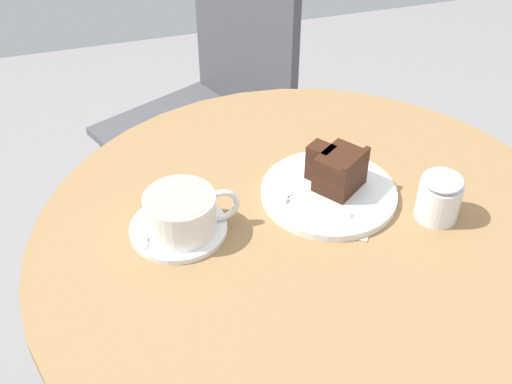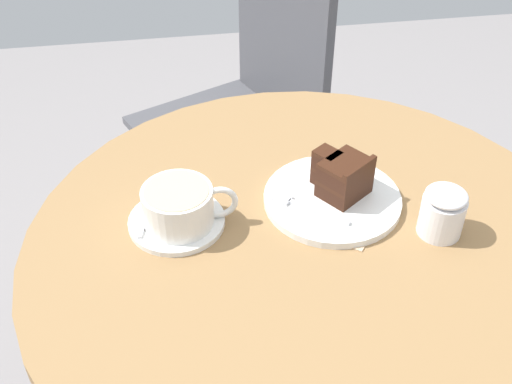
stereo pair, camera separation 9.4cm
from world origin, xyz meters
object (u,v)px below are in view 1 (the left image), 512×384
saucer (179,228)px  cake_plate (329,193)px  teaspoon (150,214)px  coffee_cup (182,212)px  cafe_chair (217,99)px  cake_slice (337,170)px  fork (299,201)px  sugar_pot (440,196)px  napkin (336,200)px

saucer → cake_plate: cake_plate is taller
saucer → teaspoon: (-0.04, 0.03, 0.01)m
coffee_cup → cafe_chair: bearing=73.1°
cake_slice → cafe_chair: cafe_chair is taller
teaspoon → fork: bearing=-85.6°
fork → sugar_pot: 0.21m
saucer → fork: bearing=-1.0°
saucer → fork: fork is taller
coffee_cup → cake_slice: (0.25, 0.03, 0.00)m
coffee_cup → saucer: bearing=136.6°
cake_plate → fork: 0.06m
cake_slice → napkin: cake_slice is taller
fork → napkin: 0.06m
cafe_chair → sugar_pot: 0.79m
cake_plate → sugar_pot: size_ratio=2.72×
coffee_cup → sugar_pot: bearing=-10.8°
coffee_cup → cake_slice: cake_slice is taller
saucer → napkin: size_ratio=0.76×
coffee_cup → fork: size_ratio=1.26×
fork → sugar_pot: (0.19, -0.07, 0.02)m
cake_plate → fork: bearing=-163.7°
coffee_cup → napkin: size_ratio=0.74×
teaspoon → napkin: 0.28m
cake_plate → cake_slice: size_ratio=2.16×
saucer → cake_slice: bearing=4.7°
saucer → napkin: (0.24, -0.00, -0.00)m
coffee_cup → cake_plate: size_ratio=0.66×
coffee_cup → cafe_chair: size_ratio=0.16×
teaspoon → cake_slice: (0.29, -0.01, 0.03)m
teaspoon → cafe_chair: (0.25, 0.63, -0.21)m
cake_plate → cake_slice: (0.01, 0.01, 0.04)m
teaspoon → sugar_pot: sugar_pot is taller
teaspoon → cake_plate: 0.28m
napkin → sugar_pot: 0.15m
saucer → napkin: saucer is taller
napkin → sugar_pot: bearing=-29.2°
cake_plate → cake_slice: 0.04m
saucer → napkin: bearing=-0.7°
saucer → cake_slice: size_ratio=1.46×
cake_plate → napkin: 0.02m
cake_slice → cafe_chair: 0.69m
saucer → teaspoon: size_ratio=1.32×
fork → napkin: fork is taller
coffee_cup → napkin: 0.24m
cake_plate → napkin: cake_plate is taller
saucer → sugar_pot: bearing=-11.5°
coffee_cup → teaspoon: 0.07m
cake_slice → sugar_pot: (0.12, -0.10, -0.00)m
coffee_cup → fork: 0.18m
cake_plate → cake_slice: bearing=28.2°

